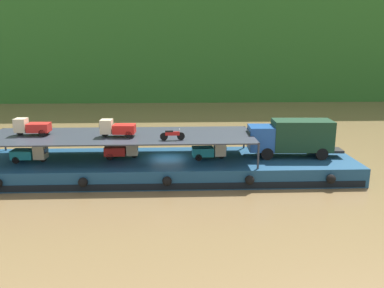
# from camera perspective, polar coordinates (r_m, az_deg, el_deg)

# --- Properties ---
(ground_plane) EXTENTS (400.00, 400.00, 0.00)m
(ground_plane) POSITION_cam_1_polar(r_m,az_deg,el_deg) (32.99, -3.48, -4.59)
(ground_plane) COLOR brown
(cargo_barge) EXTENTS (30.65, 7.79, 1.50)m
(cargo_barge) POSITION_cam_1_polar(r_m,az_deg,el_deg) (32.73, -3.50, -3.36)
(cargo_barge) COLOR navy
(cargo_barge) RESTS_ON ground
(covered_lorry) EXTENTS (7.92, 2.56, 3.10)m
(covered_lorry) POSITION_cam_1_polar(r_m,az_deg,el_deg) (33.65, 14.34, 1.02)
(covered_lorry) COLOR #1E4C99
(covered_lorry) RESTS_ON cargo_barge
(cargo_rack) EXTENTS (21.45, 6.43, 2.00)m
(cargo_rack) POSITION_cam_1_polar(r_m,az_deg,el_deg) (32.37, -10.31, 1.16)
(cargo_rack) COLOR #2D333D
(cargo_rack) RESTS_ON cargo_barge
(mini_truck_lower_stern) EXTENTS (2.78, 1.28, 1.38)m
(mini_truck_lower_stern) POSITION_cam_1_polar(r_m,az_deg,el_deg) (33.93, -22.41, -1.26)
(mini_truck_lower_stern) COLOR teal
(mini_truck_lower_stern) RESTS_ON cargo_barge
(mini_truck_lower_aft) EXTENTS (2.77, 1.25, 1.38)m
(mini_truck_lower_aft) POSITION_cam_1_polar(r_m,az_deg,el_deg) (32.91, -10.11, -0.85)
(mini_truck_lower_aft) COLOR red
(mini_truck_lower_aft) RESTS_ON cargo_barge
(mini_truck_lower_mid) EXTENTS (2.79, 1.29, 1.38)m
(mini_truck_lower_mid) POSITION_cam_1_polar(r_m,az_deg,el_deg) (32.23, 2.56, -0.95)
(mini_truck_lower_mid) COLOR teal
(mini_truck_lower_mid) RESTS_ON cargo_barge
(mini_truck_upper_stern) EXTENTS (2.75, 1.22, 1.38)m
(mini_truck_upper_stern) POSITION_cam_1_polar(r_m,az_deg,el_deg) (34.23, -22.21, 2.33)
(mini_truck_upper_stern) COLOR red
(mini_truck_upper_stern) RESTS_ON cargo_rack
(mini_truck_upper_mid) EXTENTS (2.78, 1.28, 1.38)m
(mini_truck_upper_mid) POSITION_cam_1_polar(r_m,az_deg,el_deg) (31.70, -10.79, 2.27)
(mini_truck_upper_mid) COLOR red
(mini_truck_upper_mid) RESTS_ON cargo_rack
(motorcycle_upper_port) EXTENTS (1.90, 0.55, 0.87)m
(motorcycle_upper_port) POSITION_cam_1_polar(r_m,az_deg,el_deg) (30.06, -2.90, 1.36)
(motorcycle_upper_port) COLOR black
(motorcycle_upper_port) RESTS_ON cargo_rack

